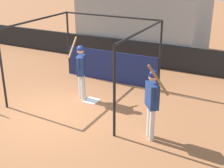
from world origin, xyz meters
name	(u,v)px	position (x,y,z in m)	size (l,w,h in m)	color
ground_plane	(53,113)	(0.00, 0.00, 0.00)	(60.00, 60.00, 0.00)	#935B38
outfield_wall	(128,52)	(0.00, 5.37, 0.51)	(24.00, 0.12, 1.02)	black
bleacher_section	(146,20)	(0.00, 7.43, 1.54)	(5.40, 4.00, 3.10)	#9E9E99
batting_cage	(103,58)	(0.33, 2.51, 1.07)	(3.75, 3.50, 2.43)	black
home_plate	(92,101)	(0.58, 1.26, 0.01)	(0.44, 0.44, 0.02)	white
player_batter	(81,67)	(0.22, 1.27, 1.08)	(0.67, 0.79, 1.92)	silver
player_waiting	(152,98)	(3.04, 0.01, 1.11)	(0.71, 0.63, 2.07)	silver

